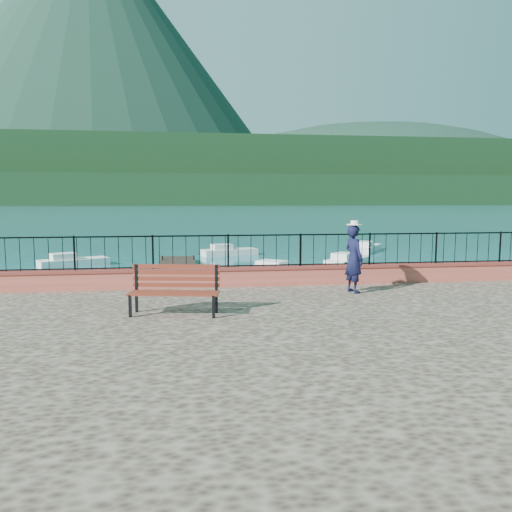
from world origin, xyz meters
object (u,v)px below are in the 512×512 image
object	(u,v)px
boat_0	(127,279)
boat_1	(282,269)
boat_2	(347,259)
boat_5	(367,246)
park_bench	(174,300)
person	(354,259)
boat_4	(230,249)
boat_3	(74,259)

from	to	relation	value
boat_0	boat_1	xyz separation A→B (m)	(7.19, 2.15, 0.00)
boat_2	boat_5	bearing A→B (deg)	16.83
park_bench	person	size ratio (longest dim) A/B	1.11
boat_2	boat_4	world-z (taller)	same
boat_1	boat_5	xyz separation A→B (m)	(8.43, 10.94, 0.00)
park_bench	boat_0	size ratio (longest dim) A/B	0.63
boat_0	park_bench	bearing A→B (deg)	-94.95
boat_5	boat_4	bearing A→B (deg)	129.83
boat_0	boat_2	size ratio (longest dim) A/B	1.02
park_bench	boat_0	xyz separation A→B (m)	(-2.22, 10.36, -1.13)
boat_2	boat_3	bearing A→B (deg)	127.76
boat_3	person	bearing A→B (deg)	-82.67
boat_3	boat_4	xyz separation A→B (m)	(9.29, 4.25, 0.00)
boat_5	boat_2	bearing A→B (deg)	-174.41
boat_5	person	bearing A→B (deg)	-167.80
boat_0	boat_1	size ratio (longest dim) A/B	0.85
boat_2	boat_5	xyz separation A→B (m)	(3.92, 7.30, 0.00)
boat_1	boat_3	distance (m)	12.35
park_bench	boat_4	bearing A→B (deg)	92.25
park_bench	person	bearing A→B (deg)	33.02
person	boat_0	size ratio (longest dim) A/B	0.56
person	boat_3	size ratio (longest dim) A/B	0.50
boat_4	boat_0	bearing A→B (deg)	-129.82
person	boat_4	xyz separation A→B (m)	(-1.64, 20.35, -1.75)
boat_0	boat_4	distance (m)	13.21
boat_3	boat_2	bearing A→B (deg)	-34.12
boat_0	boat_5	size ratio (longest dim) A/B	0.78
boat_1	boat_2	xyz separation A→B (m)	(4.51, 3.64, 0.00)
park_bench	boat_4	world-z (taller)	park_bench
boat_0	boat_5	world-z (taller)	same
boat_1	boat_2	bearing A→B (deg)	80.58
boat_2	boat_4	xyz separation A→B (m)	(-6.21, 6.23, 0.00)
boat_4	boat_2	bearing A→B (deg)	-60.35
park_bench	boat_5	size ratio (longest dim) A/B	0.49
person	boat_0	xyz separation A→B (m)	(-7.13, 8.33, -1.75)
person	boat_4	bearing A→B (deg)	-11.30
boat_1	boat_5	size ratio (longest dim) A/B	0.91
boat_4	park_bench	bearing A→B (deg)	-113.57
person	boat_0	bearing A→B (deg)	24.64
park_bench	boat_5	xyz separation A→B (m)	(13.39, 23.45, -1.13)
boat_2	boat_3	size ratio (longest dim) A/B	0.87
boat_1	boat_2	size ratio (longest dim) A/B	1.20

